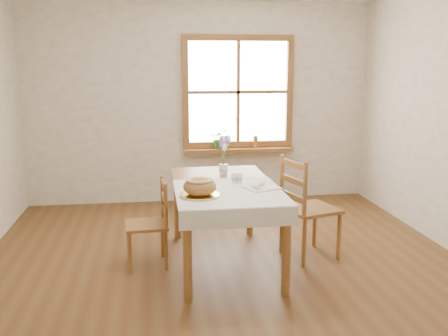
# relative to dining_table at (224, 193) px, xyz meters

# --- Properties ---
(ground) EXTENTS (5.00, 5.00, 0.00)m
(ground) POSITION_rel_dining_table_xyz_m (0.00, -0.30, -0.66)
(ground) COLOR brown
(ground) RESTS_ON ground
(room_walls) EXTENTS (4.60, 5.10, 2.65)m
(room_walls) POSITION_rel_dining_table_xyz_m (0.00, -0.30, 1.04)
(room_walls) COLOR white
(room_walls) RESTS_ON ground
(window) EXTENTS (1.46, 0.08, 1.46)m
(window) POSITION_rel_dining_table_xyz_m (0.50, 2.17, 0.79)
(window) COLOR #935B2D
(window) RESTS_ON ground
(window_sill) EXTENTS (1.46, 0.20, 0.05)m
(window_sill) POSITION_rel_dining_table_xyz_m (0.50, 2.10, 0.03)
(window_sill) COLOR #935B2D
(window_sill) RESTS_ON ground
(dining_table) EXTENTS (0.90, 1.60, 0.75)m
(dining_table) POSITION_rel_dining_table_xyz_m (0.00, 0.00, 0.00)
(dining_table) COLOR #935B2D
(dining_table) RESTS_ON ground
(table_linen) EXTENTS (0.91, 0.99, 0.01)m
(table_linen) POSITION_rel_dining_table_xyz_m (0.00, -0.30, 0.09)
(table_linen) COLOR silver
(table_linen) RESTS_ON dining_table
(chair_left) EXTENTS (0.42, 0.40, 0.80)m
(chair_left) POSITION_rel_dining_table_xyz_m (-0.71, 0.04, -0.27)
(chair_left) COLOR #935B2D
(chair_left) RESTS_ON ground
(chair_right) EXTENTS (0.59, 0.57, 0.97)m
(chair_right) POSITION_rel_dining_table_xyz_m (0.83, 0.04, -0.18)
(chair_right) COLOR #935B2D
(chair_right) RESTS_ON ground
(bread_plate) EXTENTS (0.39, 0.39, 0.02)m
(bread_plate) POSITION_rel_dining_table_xyz_m (-0.26, -0.42, 0.10)
(bread_plate) COLOR silver
(bread_plate) RESTS_ON table_linen
(bread_loaf) EXTENTS (0.27, 0.27, 0.15)m
(bread_loaf) POSITION_rel_dining_table_xyz_m (-0.26, -0.42, 0.19)
(bread_loaf) COLOR #AC733D
(bread_loaf) RESTS_ON bread_plate
(egg_napkin) EXTENTS (0.34, 0.32, 0.01)m
(egg_napkin) POSITION_rel_dining_table_xyz_m (0.30, -0.23, 0.10)
(egg_napkin) COLOR silver
(egg_napkin) RESTS_ON table_linen
(eggs) EXTENTS (0.27, 0.25, 0.05)m
(eggs) POSITION_rel_dining_table_xyz_m (0.30, -0.23, 0.13)
(eggs) COLOR white
(eggs) RESTS_ON egg_napkin
(salt_shaker) EXTENTS (0.06, 0.06, 0.10)m
(salt_shaker) POSITION_rel_dining_table_xyz_m (0.09, -0.02, 0.15)
(salt_shaker) COLOR silver
(salt_shaker) RESTS_ON table_linen
(pepper_shaker) EXTENTS (0.07, 0.07, 0.10)m
(pepper_shaker) POSITION_rel_dining_table_xyz_m (0.13, -0.04, 0.15)
(pepper_shaker) COLOR silver
(pepper_shaker) RESTS_ON table_linen
(flower_vase) EXTENTS (0.10, 0.10, 0.09)m
(flower_vase) POSITION_rel_dining_table_xyz_m (0.06, 0.42, 0.13)
(flower_vase) COLOR silver
(flower_vase) RESTS_ON dining_table
(lavender_bouquet) EXTENTS (0.14, 0.14, 0.27)m
(lavender_bouquet) POSITION_rel_dining_table_xyz_m (0.06, 0.42, 0.31)
(lavender_bouquet) COLOR #675496
(lavender_bouquet) RESTS_ON flower_vase
(potted_plant) EXTENTS (0.28, 0.30, 0.21)m
(potted_plant) POSITION_rel_dining_table_xyz_m (0.25, 2.10, 0.15)
(potted_plant) COLOR #34762F
(potted_plant) RESTS_ON window_sill
(amber_bottle) EXTENTS (0.06, 0.06, 0.17)m
(amber_bottle) POSITION_rel_dining_table_xyz_m (0.73, 2.10, 0.14)
(amber_bottle) COLOR #B47121
(amber_bottle) RESTS_ON window_sill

